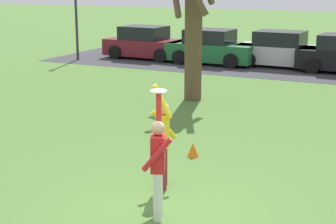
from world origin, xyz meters
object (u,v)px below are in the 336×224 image
(frisbee_disc, at_px, (159,91))
(field_cone_orange, at_px, (193,150))
(person_defender, at_px, (163,138))
(parked_car_maroon, at_px, (146,44))
(person_catcher, at_px, (158,161))
(parked_car_silver, at_px, (282,50))
(parked_car_green, at_px, (212,48))
(bare_tree_tall, at_px, (193,17))
(lamppost_by_lot, at_px, (76,6))

(frisbee_disc, distance_m, field_cone_orange, 3.55)
(person_defender, distance_m, parked_car_maroon, 17.00)
(person_catcher, xyz_separation_m, field_cone_orange, (-0.69, 3.12, -0.82))
(person_catcher, distance_m, parked_car_maroon, 18.31)
(parked_car_silver, bearing_deg, person_catcher, -80.98)
(parked_car_green, height_order, bare_tree_tall, bare_tree_tall)
(bare_tree_tall, distance_m, lamppost_by_lot, 10.25)
(bare_tree_tall, bearing_deg, person_catcher, -70.83)
(parked_car_silver, relative_size, bare_tree_tall, 0.78)
(bare_tree_tall, bearing_deg, parked_car_green, 106.22)
(person_catcher, height_order, lamppost_by_lot, lamppost_by_lot)
(field_cone_orange, bearing_deg, frisbee_disc, -78.34)
(parked_car_silver, bearing_deg, person_defender, -82.29)
(field_cone_orange, bearing_deg, lamppost_by_lot, 134.05)
(parked_car_maroon, distance_m, bare_tree_tall, 9.74)
(parked_car_silver, distance_m, field_cone_orange, 13.40)
(person_catcher, relative_size, parked_car_silver, 0.50)
(person_defender, relative_size, bare_tree_tall, 0.38)
(person_defender, bearing_deg, parked_car_silver, 163.32)
(bare_tree_tall, height_order, field_cone_orange, bare_tree_tall)
(parked_car_silver, distance_m, bare_tree_tall, 8.26)
(bare_tree_tall, bearing_deg, parked_car_maroon, 126.81)
(parked_car_maroon, bearing_deg, person_defender, -58.99)
(person_defender, relative_size, parked_car_silver, 0.49)
(person_catcher, height_order, parked_car_silver, person_catcher)
(bare_tree_tall, bearing_deg, person_defender, -71.34)
(parked_car_maroon, bearing_deg, person_catcher, -59.47)
(person_defender, distance_m, lamppost_by_lot, 17.08)
(parked_car_maroon, xyz_separation_m, parked_car_green, (3.55, -0.20, 0.00))
(person_catcher, xyz_separation_m, parked_car_green, (-5.12, 15.93, -0.25))
(frisbee_disc, height_order, lamppost_by_lot, lamppost_by_lot)
(parked_car_green, xyz_separation_m, lamppost_by_lot, (-6.32, -1.69, 1.86))
(parked_car_maroon, bearing_deg, bare_tree_tall, -50.91)
(person_catcher, xyz_separation_m, parked_car_maroon, (-8.67, 16.13, -0.25))
(field_cone_orange, bearing_deg, bare_tree_tall, 112.89)
(field_cone_orange, bearing_deg, parked_car_green, 109.08)
(bare_tree_tall, xyz_separation_m, field_cone_orange, (2.26, -5.36, -2.52))
(parked_car_green, bearing_deg, bare_tree_tall, -71.51)
(bare_tree_tall, bearing_deg, field_cone_orange, -67.11)
(parked_car_maroon, relative_size, parked_car_silver, 1.00)
(person_catcher, height_order, parked_car_green, person_catcher)
(frisbee_disc, height_order, parked_car_maroon, frisbee_disc)
(parked_car_silver, bearing_deg, bare_tree_tall, -94.92)
(person_catcher, distance_m, person_defender, 1.32)
(person_defender, xyz_separation_m, frisbee_disc, (0.41, -1.01, 1.11))
(person_catcher, distance_m, lamppost_by_lot, 18.33)
(person_catcher, height_order, frisbee_disc, frisbee_disc)
(parked_car_green, bearing_deg, parked_car_silver, 11.60)
(field_cone_orange, bearing_deg, person_defender, -84.30)
(parked_car_silver, height_order, lamppost_by_lot, lamppost_by_lot)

